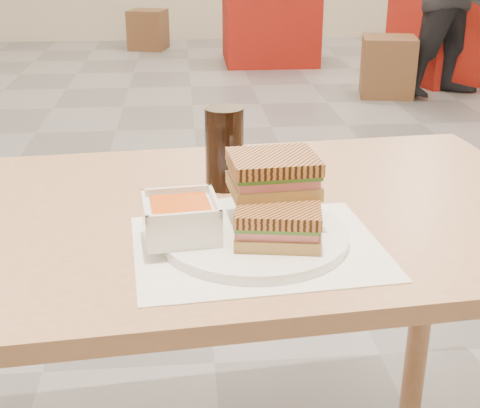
{
  "coord_description": "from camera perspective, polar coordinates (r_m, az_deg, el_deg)",
  "views": [
    {
      "loc": [
        -0.07,
        -2.88,
        1.19
      ],
      "look_at": [
        0.01,
        -2.0,
        0.82
      ],
      "focal_mm": 49.59,
      "sensor_mm": 36.0,
      "label": 1
    }
  ],
  "objects": [
    {
      "name": "tray_liner",
      "position": [
        0.98,
        1.55,
        -3.74
      ],
      "size": [
        0.39,
        0.32,
        0.0
      ],
      "color": "white",
      "rests_on": "main_table"
    },
    {
      "name": "bg_chair_2l",
      "position": [
        7.34,
        -7.91,
        14.64
      ],
      "size": [
        0.45,
        0.45,
        0.41
      ],
      "color": "brown",
      "rests_on": "ground"
    },
    {
      "name": "bg_chair_2r",
      "position": [
        7.34,
        2.13,
        14.92
      ],
      "size": [
        0.44,
        0.44,
        0.43
      ],
      "color": "brown",
      "rests_on": "ground"
    },
    {
      "name": "soup_bowl",
      "position": [
        0.98,
        -5.11,
        -1.34
      ],
      "size": [
        0.12,
        0.12,
        0.06
      ],
      "color": "white",
      "rests_on": "plate"
    },
    {
      "name": "main_table",
      "position": [
        1.17,
        -1.81,
        -5.62
      ],
      "size": [
        1.26,
        0.8,
        0.75
      ],
      "color": "tan",
      "rests_on": "ground"
    },
    {
      "name": "bg_table_2",
      "position": [
        6.54,
        2.57,
        15.41
      ],
      "size": [
        0.86,
        0.86,
        0.75
      ],
      "color": "#9F100B",
      "rests_on": "ground"
    },
    {
      "name": "panini_upper",
      "position": [
        1.0,
        2.86,
        2.61
      ],
      "size": [
        0.14,
        0.12,
        0.06
      ],
      "color": "#AC8749",
      "rests_on": "panini_lower"
    },
    {
      "name": "bg_table_1",
      "position": [
        6.0,
        17.69,
        13.51
      ],
      "size": [
        0.96,
        0.96,
        0.7
      ],
      "color": "#9F100B",
      "rests_on": "ground"
    },
    {
      "name": "panini_lower",
      "position": [
        0.96,
        3.3,
        -1.6
      ],
      "size": [
        0.14,
        0.12,
        0.05
      ],
      "color": "#AC8749",
      "rests_on": "plate"
    },
    {
      "name": "plate",
      "position": [
        1.0,
        1.25,
        -2.75
      ],
      "size": [
        0.28,
        0.28,
        0.02
      ],
      "color": "white",
      "rests_on": "tray_liner"
    },
    {
      "name": "bg_chair_1l",
      "position": [
        5.28,
        12.58,
        11.49
      ],
      "size": [
        0.47,
        0.47,
        0.44
      ],
      "color": "brown",
      "rests_on": "ground"
    },
    {
      "name": "cola_glass",
      "position": [
        1.19,
        -1.35,
        4.81
      ],
      "size": [
        0.07,
        0.07,
        0.15
      ],
      "color": "black",
      "rests_on": "main_table"
    }
  ]
}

